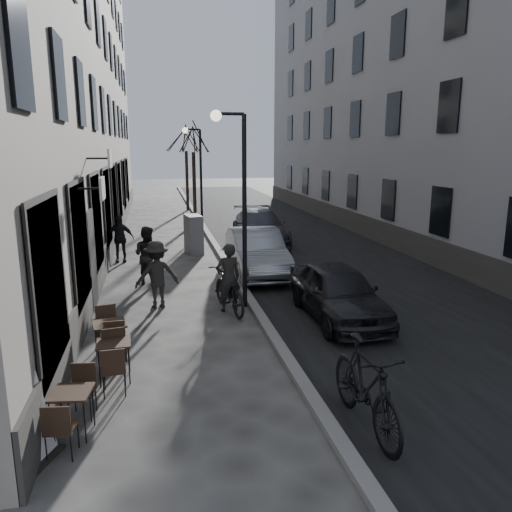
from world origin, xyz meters
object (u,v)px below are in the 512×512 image
object	(u,v)px
sign_board	(33,429)
car_mid	(256,252)
tree_far	(186,139)
car_far	(260,227)
bistro_set_b	(114,356)
pedestrian_mid	(157,275)
car_near	(339,292)
streetlamp_near	(238,189)
pedestrian_near	(147,255)
moped	(366,387)
tree_near	(193,138)
pedestrian_far	(120,238)
streetlamp_far	(197,168)
bistro_set_a	(72,408)
bistro_set_c	(110,337)
utility_cabinet	(194,234)
bicycle	(229,291)

from	to	relation	value
sign_board	car_mid	distance (m)	10.69
tree_far	car_far	bearing A→B (deg)	-79.25
bistro_set_b	pedestrian_mid	xyz separation A→B (m)	(0.82, 4.15, 0.45)
pedestrian_mid	car_near	distance (m)	4.76
streetlamp_near	car_mid	xyz separation A→B (m)	(1.17, 3.37, -2.41)
pedestrian_near	moped	size ratio (longest dim) A/B	0.79
moped	car_near	bearing A→B (deg)	72.43
tree_far	pedestrian_mid	size ratio (longest dim) A/B	3.16
tree_near	pedestrian_far	bearing A→B (deg)	-111.53
sign_board	pedestrian_far	bearing A→B (deg)	111.34
streetlamp_far	bistro_set_b	world-z (taller)	streetlamp_far
bistro_set_a	bistro_set_c	bearing A→B (deg)	90.73
utility_cabinet	car_far	xyz separation A→B (m)	(3.04, 1.57, -0.04)
pedestrian_far	bistro_set_b	bearing A→B (deg)	-86.68
streetlamp_far	car_far	world-z (taller)	streetlamp_far
streetlamp_far	bistro_set_a	distance (m)	18.05
car_near	car_far	distance (m)	10.09
tree_near	bistro_set_a	bearing A→B (deg)	-99.67
streetlamp_near	moped	size ratio (longest dim) A/B	2.22
moped	bistro_set_c	bearing A→B (deg)	137.90
bistro_set_a	bistro_set_b	size ratio (longest dim) A/B	0.96
sign_board	pedestrian_mid	bearing A→B (deg)	98.30
streetlamp_far	bistro_set_a	xyz separation A→B (m)	(-3.42, -17.51, -2.73)
bistro_set_b	pedestrian_near	xyz separation A→B (m)	(0.54, 6.62, 0.46)
bistro_set_c	bicycle	world-z (taller)	bicycle
streetlamp_far	car_near	world-z (taller)	streetlamp_far
pedestrian_near	sign_board	bearing A→B (deg)	115.01
tree_far	car_mid	size ratio (longest dim) A/B	1.25
bistro_set_b	sign_board	distance (m)	2.48
bistro_set_b	car_far	bearing A→B (deg)	63.80
bistro_set_a	bistro_set_c	xyz separation A→B (m)	(0.33, 2.70, 0.04)
utility_cabinet	car_mid	bearing A→B (deg)	-73.95
tree_near	bistro_set_b	distance (m)	19.46
tree_near	pedestrian_mid	world-z (taller)	tree_near
car_far	tree_far	bearing A→B (deg)	102.89
bistro_set_a	moped	bearing A→B (deg)	-1.54
car_near	bicycle	bearing A→B (deg)	155.85
utility_cabinet	pedestrian_mid	xyz separation A→B (m)	(-1.49, -6.70, 0.13)
bistro_set_c	pedestrian_far	xyz separation A→B (m)	(-0.34, 8.93, 0.41)
tree_near	car_far	world-z (taller)	tree_near
pedestrian_near	streetlamp_far	bearing A→B (deg)	-70.42
streetlamp_near	pedestrian_far	bearing A→B (deg)	119.22
bicycle	pedestrian_mid	xyz separation A→B (m)	(-1.81, 0.67, 0.35)
sign_board	bicycle	xyz separation A→B (m)	(3.54, 5.79, 0.08)
moped	pedestrian_near	bearing A→B (deg)	108.43
moped	pedestrian_far	bearing A→B (deg)	107.80
car_mid	car_far	distance (m)	5.44
bistro_set_b	utility_cabinet	world-z (taller)	utility_cabinet
streetlamp_near	pedestrian_mid	xyz separation A→B (m)	(-2.12, 0.39, -2.26)
pedestrian_mid	car_far	size ratio (longest dim) A/B	0.36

